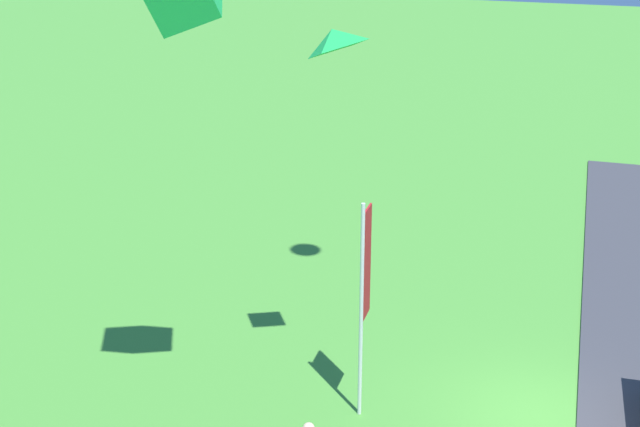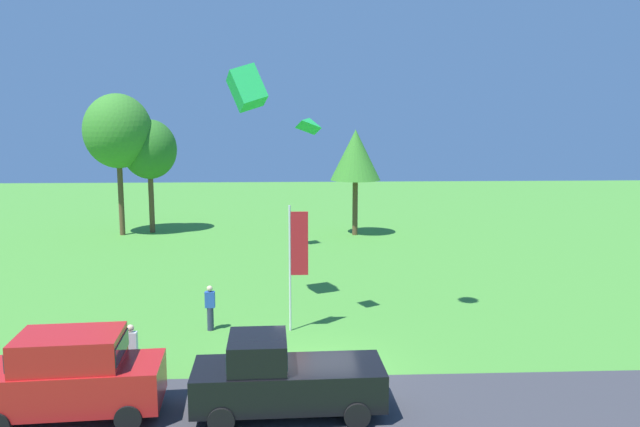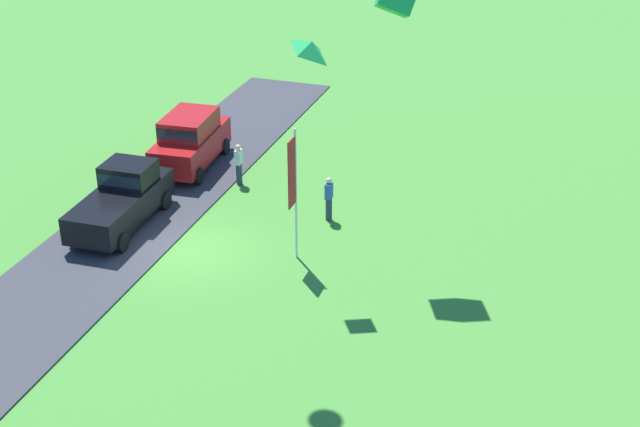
# 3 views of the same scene
# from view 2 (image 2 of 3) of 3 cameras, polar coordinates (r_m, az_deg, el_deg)

# --- Properties ---
(ground_plane) EXTENTS (120.00, 120.00, 0.00)m
(ground_plane) POSITION_cam_2_polar(r_m,az_deg,el_deg) (20.16, -0.42, -14.15)
(ground_plane) COLOR #478E33
(pavement_strip) EXTENTS (36.00, 4.40, 0.06)m
(pavement_strip) POSITION_cam_2_polar(r_m,az_deg,el_deg) (17.60, -0.04, -17.57)
(pavement_strip) COLOR #38383D
(pavement_strip) RESTS_ON ground
(car_suv_near_entrance) EXTENTS (4.73, 2.32, 2.28)m
(car_suv_near_entrance) POSITION_cam_2_polar(r_m,az_deg,el_deg) (17.89, -21.79, -13.34)
(car_suv_near_entrance) COLOR red
(car_suv_near_entrance) RESTS_ON ground
(car_pickup_mid_row) EXTENTS (5.06, 2.17, 2.14)m
(car_pickup_mid_row) POSITION_cam_2_polar(r_m,az_deg,el_deg) (16.97, -3.59, -14.63)
(car_pickup_mid_row) COLOR black
(car_pickup_mid_row) RESTS_ON ground
(person_beside_suv) EXTENTS (0.36, 0.24, 1.71)m
(person_beside_suv) POSITION_cam_2_polar(r_m,az_deg,el_deg) (23.79, -10.01, -8.45)
(person_beside_suv) COLOR #2D334C
(person_beside_suv) RESTS_ON ground
(person_on_lawn) EXTENTS (0.36, 0.24, 1.71)m
(person_on_lawn) POSITION_cam_2_polar(r_m,az_deg,el_deg) (20.06, -16.86, -11.96)
(person_on_lawn) COLOR #2D334C
(person_on_lawn) RESTS_ON ground
(tree_lone_near) EXTENTS (4.51, 4.51, 9.52)m
(tree_lone_near) POSITION_cam_2_polar(r_m,az_deg,el_deg) (44.02, -18.00, 7.15)
(tree_lone_near) COLOR brown
(tree_lone_near) RESTS_ON ground
(tree_far_left) EXTENTS (3.71, 3.71, 7.83)m
(tree_far_left) POSITION_cam_2_polar(r_m,az_deg,el_deg) (44.46, -15.34, 5.65)
(tree_far_left) COLOR brown
(tree_far_left) RESTS_ON ground
(tree_center_back) EXTENTS (3.39, 3.39, 7.15)m
(tree_center_back) POSITION_cam_2_polar(r_m,az_deg,el_deg) (42.06, 3.27, 5.31)
(tree_center_back) COLOR brown
(tree_center_back) RESTS_ON ground
(flag_banner) EXTENTS (0.71, 0.08, 4.72)m
(flag_banner) POSITION_cam_2_polar(r_m,az_deg,el_deg) (22.88, -2.19, -3.53)
(flag_banner) COLOR silver
(flag_banner) RESTS_ON ground
(kite_diamond_mid_center) EXTENTS (1.10, 1.34, 0.76)m
(kite_diamond_mid_center) POSITION_cam_2_polar(r_m,az_deg,el_deg) (23.23, -0.97, 8.26)
(kite_diamond_mid_center) COLOR green
(kite_box_over_trees) EXTENTS (1.74, 1.65, 1.97)m
(kite_box_over_trees) POSITION_cam_2_polar(r_m,az_deg,el_deg) (25.31, -6.70, 11.32)
(kite_box_over_trees) COLOR green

